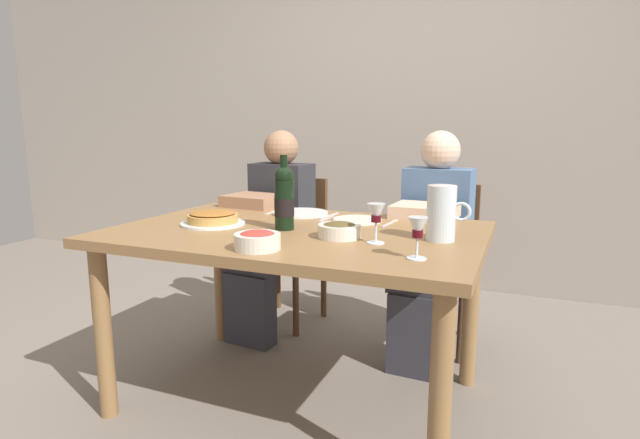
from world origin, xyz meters
name	(u,v)px	position (x,y,z in m)	size (l,w,h in m)	color
ground_plane	(299,398)	(0.00, 0.00, 0.00)	(8.00, 8.00, 0.00)	slate
back_wall	(406,96)	(0.00, 1.91, 1.40)	(8.00, 0.10, 2.80)	#A3998E
dining_table	(297,251)	(0.00, 0.00, 0.67)	(1.50, 1.00, 0.76)	olive
wine_bottle	(284,198)	(-0.05, -0.02, 0.89)	(0.08, 0.08, 0.31)	black
water_pitcher	(441,216)	(0.58, 0.01, 0.85)	(0.16, 0.11, 0.21)	silver
baked_tart	(213,218)	(-0.38, -0.05, 0.79)	(0.28, 0.28, 0.06)	silver
salad_bowl	(257,240)	(0.02, -0.37, 0.79)	(0.16, 0.16, 0.07)	silver
olive_bowl	(339,230)	(0.22, -0.09, 0.79)	(0.16, 0.16, 0.06)	silver
wine_glass_left_diner	(376,215)	(0.37, -0.13, 0.86)	(0.07, 0.07, 0.15)	silver
wine_glass_right_diner	(418,230)	(0.56, -0.29, 0.85)	(0.06, 0.06, 0.14)	silver
dinner_plate_left_setting	(357,220)	(0.17, 0.26, 0.77)	(0.22, 0.22, 0.01)	silver
dinner_plate_right_setting	(300,213)	(-0.14, 0.34, 0.77)	(0.27, 0.27, 0.01)	white
fork_left_setting	(326,218)	(0.02, 0.26, 0.76)	(0.16, 0.01, 0.01)	silver
knife_left_setting	(390,223)	(0.32, 0.26, 0.76)	(0.18, 0.01, 0.01)	silver
knife_right_setting	(329,216)	(0.01, 0.34, 0.76)	(0.18, 0.01, 0.01)	silver
spoon_right_setting	(273,212)	(-0.29, 0.34, 0.76)	(0.16, 0.01, 0.01)	silver
chair_left	(293,239)	(-0.44, 0.87, 0.50)	(0.44, 0.44, 0.87)	brown
diner_left	(271,227)	(-0.46, 0.64, 0.62)	(0.37, 0.53, 1.16)	#2D2D33
chair_right	(440,253)	(0.45, 0.88, 0.50)	(0.42, 0.42, 0.87)	brown
diner_right	(432,240)	(0.44, 0.64, 0.62)	(0.35, 0.52, 1.16)	#4C6B93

